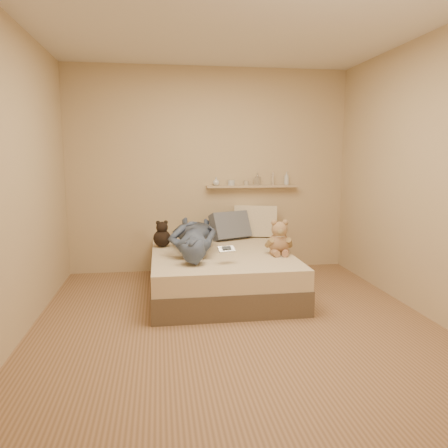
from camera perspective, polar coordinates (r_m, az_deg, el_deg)
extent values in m
plane|color=#966D4D|center=(4.07, 1.38, -12.62)|extent=(3.80, 3.80, 0.00)
plane|color=silver|center=(3.95, 1.54, 25.18)|extent=(3.80, 3.80, 0.00)
plane|color=tan|center=(5.67, -1.88, 6.94)|extent=(3.60, 0.00, 3.60)
plane|color=tan|center=(1.95, 11.12, 3.01)|extent=(3.60, 0.00, 3.60)
plane|color=tan|center=(3.91, -25.64, 5.18)|extent=(0.00, 3.80, 3.80)
plane|color=tan|center=(4.47, 24.95, 5.59)|extent=(0.00, 3.80, 3.80)
cube|color=brown|center=(4.90, -0.49, -7.31)|extent=(1.50, 1.90, 0.25)
cube|color=beige|center=(4.84, -0.49, -4.76)|extent=(1.48, 1.88, 0.20)
cube|color=silver|center=(4.25, 0.32, -3.31)|extent=(0.17, 0.10, 0.06)
cube|color=black|center=(4.25, 0.35, -3.13)|extent=(0.09, 0.05, 0.03)
sphere|color=#A4775A|center=(4.71, 7.18, -2.54)|extent=(0.23, 0.23, 0.23)
sphere|color=#A77D5B|center=(4.67, 7.26, -0.72)|extent=(0.17, 0.17, 0.17)
sphere|color=tan|center=(4.65, 6.54, 0.18)|extent=(0.06, 0.06, 0.06)
sphere|color=#A5845A|center=(4.66, 8.00, 0.19)|extent=(0.06, 0.06, 0.06)
sphere|color=olive|center=(4.60, 7.39, -1.06)|extent=(0.07, 0.07, 0.07)
cylinder|color=#91764D|center=(4.67, 5.97, -2.44)|extent=(0.09, 0.16, 0.13)
cylinder|color=olive|center=(4.70, 8.50, -2.42)|extent=(0.12, 0.16, 0.13)
cylinder|color=#A67A58|center=(4.63, 6.67, -3.76)|extent=(0.08, 0.16, 0.08)
cylinder|color=#A06E55|center=(4.64, 8.01, -3.74)|extent=(0.12, 0.17, 0.08)
cylinder|color=beige|center=(4.68, 7.24, -1.57)|extent=(0.13, 0.13, 0.02)
sphere|color=black|center=(5.09, -8.09, -1.85)|extent=(0.20, 0.20, 0.20)
sphere|color=black|center=(5.06, -8.10, -0.44)|extent=(0.13, 0.13, 0.13)
sphere|color=black|center=(5.04, -8.62, 0.16)|extent=(0.05, 0.05, 0.05)
sphere|color=black|center=(5.06, -7.62, 0.21)|extent=(0.05, 0.05, 0.05)
cube|color=beige|center=(5.69, 4.15, 0.36)|extent=(0.59, 0.36, 0.42)
cube|color=slate|center=(5.49, 0.84, -0.25)|extent=(0.56, 0.44, 0.37)
imported|color=#3E4C62|center=(4.81, -4.00, -1.55)|extent=(0.67, 1.50, 0.35)
cube|color=tan|center=(5.71, 3.71, 4.94)|extent=(1.20, 0.12, 0.03)
imported|color=silver|center=(5.63, -1.04, 5.60)|extent=(0.12, 0.12, 0.11)
cylinder|color=silver|center=(5.66, 0.97, 5.41)|extent=(0.09, 0.09, 0.07)
cylinder|color=#BFB4A4|center=(5.69, 2.93, 5.38)|extent=(0.07, 0.07, 0.06)
imported|color=#BCBDC0|center=(5.72, 4.41, 5.87)|extent=(0.10, 0.10, 0.16)
cylinder|color=white|center=(5.77, 6.38, 5.90)|extent=(0.03, 0.03, 0.16)
imported|color=silver|center=(5.82, 8.17, 5.93)|extent=(0.09, 0.09, 0.17)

